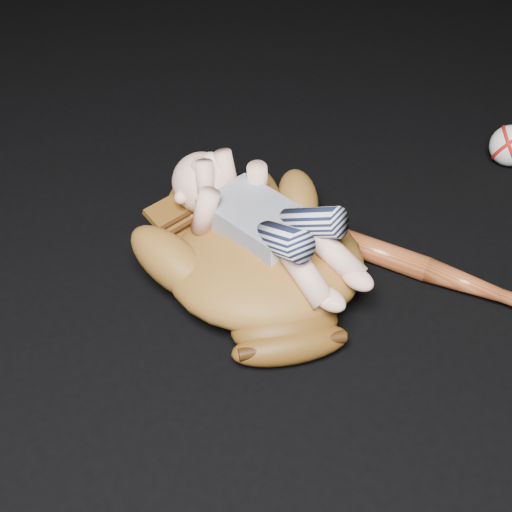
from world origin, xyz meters
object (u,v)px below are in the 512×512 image
(newborn_baby, at_px, (271,221))
(baseball, at_px, (510,146))
(baseball_glove, at_px, (266,256))
(baseball_bat, at_px, (442,275))

(newborn_baby, height_order, baseball, newborn_baby)
(baseball_glove, xyz_separation_m, baseball_bat, (0.24, -0.15, -0.05))
(baseball_glove, relative_size, baseball_bat, 0.99)
(newborn_baby, height_order, baseball_bat, newborn_baby)
(baseball, bearing_deg, baseball_bat, -153.18)
(baseball_bat, bearing_deg, newborn_baby, 145.57)
(baseball_bat, bearing_deg, baseball_glove, 148.30)
(newborn_baby, distance_m, baseball, 0.59)
(baseball_glove, relative_size, baseball, 5.40)
(newborn_baby, bearing_deg, baseball, -7.31)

